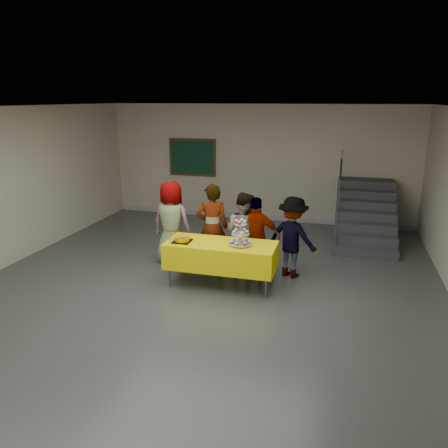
# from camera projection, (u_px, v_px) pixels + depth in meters

# --- Properties ---
(room_shell) EXTENTS (10.00, 10.04, 3.02)m
(room_shell) POSITION_uv_depth(u_px,v_px,m) (195.00, 168.00, 6.55)
(room_shell) COLOR #4C514C
(room_shell) RESTS_ON ground
(bake_table) EXTENTS (1.88, 0.78, 0.77)m
(bake_table) POSITION_uv_depth(u_px,v_px,m) (221.00, 255.00, 7.47)
(bake_table) COLOR #595960
(bake_table) RESTS_ON ground
(cupcake_stand) EXTENTS (0.38, 0.38, 0.44)m
(cupcake_stand) POSITION_uv_depth(u_px,v_px,m) (240.00, 235.00, 7.25)
(cupcake_stand) COLOR silver
(cupcake_stand) RESTS_ON bake_table
(bear_cake) EXTENTS (0.32, 0.36, 0.12)m
(bear_cake) POSITION_uv_depth(u_px,v_px,m) (182.00, 238.00, 7.46)
(bear_cake) COLOR black
(bear_cake) RESTS_ON bake_table
(schoolchild_a) EXTENTS (0.85, 0.61, 1.63)m
(schoolchild_a) POSITION_uv_depth(u_px,v_px,m) (172.00, 223.00, 8.44)
(schoolchild_a) COLOR slate
(schoolchild_a) RESTS_ON ground
(schoolchild_b) EXTENTS (0.70, 0.57, 1.64)m
(schoolchild_b) POSITION_uv_depth(u_px,v_px,m) (212.00, 227.00, 8.13)
(schoolchild_b) COLOR slate
(schoolchild_b) RESTS_ON ground
(schoolchild_c) EXTENTS (0.90, 0.81, 1.51)m
(schoolchild_c) POSITION_uv_depth(u_px,v_px,m) (243.00, 232.00, 8.04)
(schoolchild_c) COLOR slate
(schoolchild_c) RESTS_ON ground
(schoolchild_d) EXTENTS (0.88, 0.44, 1.45)m
(schoolchild_d) POSITION_uv_depth(u_px,v_px,m) (257.00, 236.00, 7.90)
(schoolchild_d) COLOR slate
(schoolchild_d) RESTS_ON ground
(schoolchild_e) EXTENTS (1.09, 0.86, 1.48)m
(schoolchild_e) POSITION_uv_depth(u_px,v_px,m) (292.00, 237.00, 7.81)
(schoolchild_e) COLOR slate
(schoolchild_e) RESTS_ON ground
(staircase) EXTENTS (1.30, 2.40, 2.04)m
(staircase) POSITION_uv_depth(u_px,v_px,m) (364.00, 217.00, 10.13)
(staircase) COLOR #424447
(staircase) RESTS_ON ground
(noticeboard) EXTENTS (1.30, 0.05, 1.00)m
(noticeboard) POSITION_uv_depth(u_px,v_px,m) (192.00, 157.00, 11.74)
(noticeboard) COLOR #472B16
(noticeboard) RESTS_ON ground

